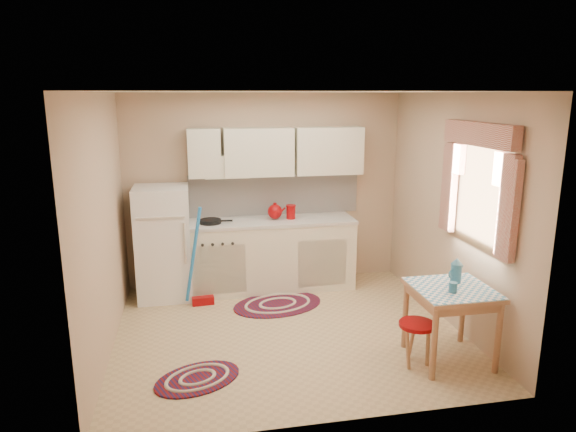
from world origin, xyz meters
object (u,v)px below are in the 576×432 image
object	(u,v)px
table	(450,324)
base_cabinets	(266,256)
fridge	(164,243)
stool	(416,344)

from	to	relation	value
table	base_cabinets	bearing A→B (deg)	123.50
fridge	stool	xyz separation A→B (m)	(2.36, -2.15, -0.49)
fridge	stool	distance (m)	3.23
table	stool	size ratio (longest dim) A/B	1.71
table	stool	bearing A→B (deg)	-174.20
base_cabinets	table	bearing A→B (deg)	-56.50
table	stool	distance (m)	0.38
base_cabinets	table	size ratio (longest dim) A/B	3.12
fridge	table	distance (m)	3.45
fridge	base_cabinets	distance (m)	1.30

